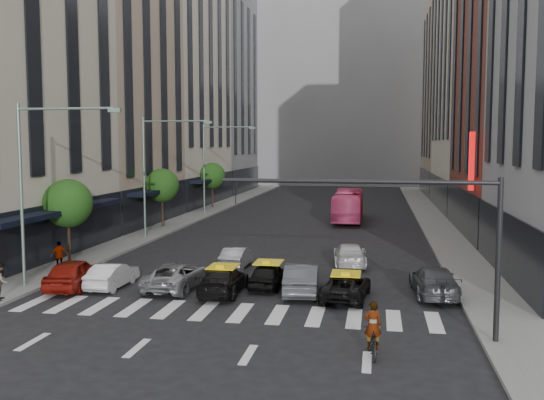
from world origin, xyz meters
The scene contains 33 objects.
ground centered at (0.00, 0.00, 0.00)m, with size 160.00×160.00×0.00m, color black.
sidewalk_left centered at (-11.50, 30.00, 0.07)m, with size 3.00×96.00×0.15m, color slate.
sidewalk_right centered at (11.50, 30.00, 0.07)m, with size 3.00×96.00×0.15m, color slate.
building_left_b centered at (-17.00, 28.00, 12.00)m, with size 8.00×16.00×24.00m, color tan.
building_left_c centered at (-17.00, 46.00, 18.00)m, with size 8.00×20.00×36.00m, color beige.
building_left_d centered at (-17.00, 65.00, 15.00)m, with size 8.00×18.00×30.00m, color gray.
building_right_b centered at (17.00, 27.00, 13.00)m, with size 8.00×18.00×26.00m, color brown.
building_right_c centered at (17.00, 46.00, 20.00)m, with size 8.00×20.00×40.00m, color beige.
building_right_d centered at (17.00, 65.00, 14.00)m, with size 8.00×18.00×28.00m, color tan.
building_far centered at (0.00, 85.00, 18.00)m, with size 30.00×10.00×36.00m, color gray.
tree_near centered at (-11.80, 10.00, 3.65)m, with size 2.88×2.88×4.95m.
tree_mid centered at (-11.80, 26.00, 3.65)m, with size 2.88×2.88×4.95m.
tree_far centered at (-11.80, 42.00, 3.65)m, with size 2.88×2.88×4.95m.
streetlamp_near centered at (-10.04, 4.00, 5.90)m, with size 5.38×0.25×9.00m.
streetlamp_mid centered at (-10.04, 20.00, 5.90)m, with size 5.38×0.25×9.00m.
streetlamp_far centered at (-10.04, 36.00, 5.90)m, with size 5.38×0.25×9.00m.
traffic_signal centered at (7.69, -1.00, 4.47)m, with size 10.10×0.20×6.00m.
liberty_sign centered at (12.60, 20.00, 6.00)m, with size 0.30×0.70×4.00m.
car_red centered at (-8.54, 4.36, 0.76)m, with size 1.78×4.43×1.51m, color maroon.
car_white_front centered at (-6.74, 4.89, 0.62)m, with size 1.32×3.78×1.25m, color silver.
car_silver centered at (-3.48, 5.15, 0.67)m, with size 2.21×4.79×1.33m, color gray.
taxi_left centered at (-0.94, 4.56, 0.65)m, with size 1.83×4.51×1.31m, color black.
taxi_center centered at (0.97, 6.18, 0.63)m, with size 1.49×3.70×1.26m, color black.
car_grey_mid centered at (2.75, 5.28, 0.74)m, with size 1.56×4.48×1.48m, color #3F4046.
taxi_right centered at (4.90, 4.56, 0.59)m, with size 1.96×4.24×1.18m, color black.
car_grey_curb centered at (8.97, 5.87, 0.70)m, with size 1.96×4.83×1.40m, color #404348.
car_row2_left centered at (-1.72, 10.74, 0.61)m, with size 1.30×3.71×1.22m, color gray.
car_row2_right centered at (4.72, 12.51, 0.65)m, with size 1.83×4.50×1.31m, color silver.
bus centered at (3.66, 33.29, 1.47)m, with size 2.46×10.52×2.93m, color #E7447B.
motorcycle centered at (6.17, -2.92, 0.45)m, with size 0.60×1.72×0.90m, color black.
rider centered at (6.17, -2.92, 1.73)m, with size 0.60×0.40×1.65m, color gray.
pedestrian_near centered at (-10.40, 1.24, 0.99)m, with size 0.82×0.64×1.69m, color gray.
pedestrian_far centered at (-11.19, 7.76, 0.95)m, with size 0.94×0.39×1.60m, color gray.
Camera 1 is at (6.22, -23.11, 7.15)m, focal length 40.00 mm.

